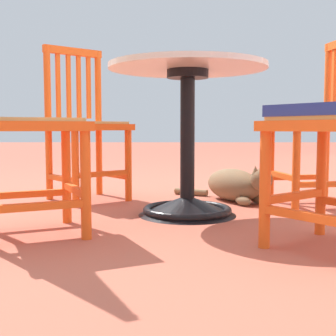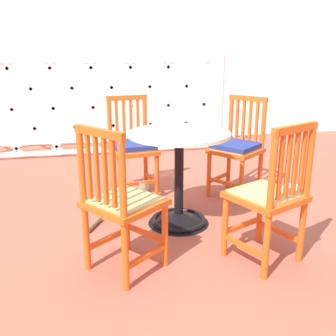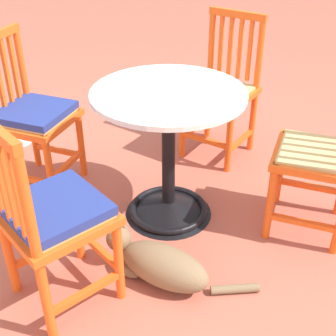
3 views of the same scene
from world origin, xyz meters
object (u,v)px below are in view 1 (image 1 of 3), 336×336
object	(u,v)px
cafe_table	(187,157)
orange_chair_facing_out	(317,124)
orange_chair_at_corner	(24,126)
orange_chair_by_planter	(85,127)
tabby_cat	(237,186)

from	to	relation	value
cafe_table	orange_chair_facing_out	size ratio (longest dim) A/B	0.83
orange_chair_at_corner	orange_chair_facing_out	size ratio (longest dim) A/B	1.00
cafe_table	orange_chair_by_planter	size ratio (longest dim) A/B	0.83
orange_chair_facing_out	tabby_cat	xyz separation A→B (m)	(-0.13, -0.41, -0.35)
cafe_table	tabby_cat	bearing A→B (deg)	142.74
orange_chair_at_corner	orange_chair_facing_out	xyz separation A→B (m)	(-0.69, 1.37, 0.01)
orange_chair_at_corner	tabby_cat	distance (m)	1.31
orange_chair_facing_out	tabby_cat	size ratio (longest dim) A/B	1.57
orange_chair_at_corner	tabby_cat	world-z (taller)	orange_chair_at_corner
orange_chair_facing_out	orange_chair_by_planter	world-z (taller)	same
orange_chair_facing_out	tabby_cat	world-z (taller)	orange_chair_facing_out
orange_chair_facing_out	orange_chair_at_corner	bearing A→B (deg)	-63.34
cafe_table	orange_chair_by_planter	bearing A→B (deg)	-129.98
orange_chair_by_planter	orange_chair_at_corner	bearing A→B (deg)	-4.80
orange_chair_at_corner	orange_chair_by_planter	size ratio (longest dim) A/B	1.00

